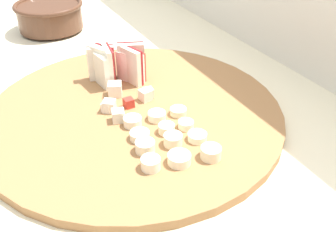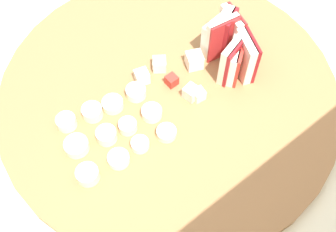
% 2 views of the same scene
% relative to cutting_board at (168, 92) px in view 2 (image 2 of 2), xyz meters
% --- Properties ---
extents(ground, '(10.00, 10.00, 0.00)m').
position_rel_cutting_board_xyz_m(ground, '(-0.04, -0.10, -0.87)').
color(ground, '#B2ADA3').
extents(tiled_countertop, '(1.54, 0.87, 0.87)m').
position_rel_cutting_board_xyz_m(tiled_countertop, '(-0.04, -0.10, -0.44)').
color(tiled_countertop, beige).
rests_on(tiled_countertop, ground).
extents(cutting_board, '(0.46, 0.46, 0.01)m').
position_rel_cutting_board_xyz_m(cutting_board, '(0.00, 0.00, 0.00)').
color(cutting_board, olive).
rests_on(cutting_board, tiled_countertop).
extents(apple_wedge_fan, '(0.07, 0.10, 0.07)m').
position_rel_cutting_board_xyz_m(apple_wedge_fan, '(-0.10, 0.01, 0.04)').
color(apple_wedge_fan, '#A32323').
rests_on(apple_wedge_fan, cutting_board).
extents(apple_dice_pile, '(0.10, 0.09, 0.02)m').
position_rel_cutting_board_xyz_m(apple_dice_pile, '(-0.02, -0.01, 0.02)').
color(apple_dice_pile, beige).
rests_on(apple_dice_pile, cutting_board).
extents(banana_slice_rows, '(0.14, 0.11, 0.02)m').
position_rel_cutting_board_xyz_m(banana_slice_rows, '(0.10, 0.01, 0.01)').
color(banana_slice_rows, white).
rests_on(banana_slice_rows, cutting_board).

